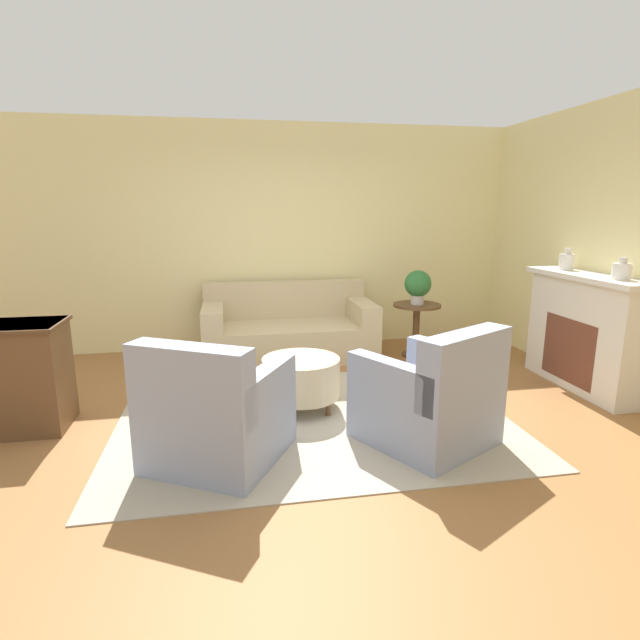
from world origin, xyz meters
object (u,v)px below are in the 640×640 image
(couch, at_px, (289,331))
(armchair_left, at_px, (215,415))
(ottoman_table, at_px, (301,377))
(potted_plant_on_side_table, at_px, (418,285))
(armchair_right, at_px, (431,400))
(side_table, at_px, (416,320))
(vase_mantel_far, at_px, (622,271))
(vase_mantel_near, at_px, (567,261))

(couch, xyz_separation_m, armchair_left, (-0.82, -2.52, 0.04))
(ottoman_table, bearing_deg, potted_plant_on_side_table, 40.89)
(armchair_right, xyz_separation_m, potted_plant_on_side_table, (0.74, 2.23, 0.53))
(armchair_left, bearing_deg, potted_plant_on_side_table, 43.63)
(couch, bearing_deg, armchair_left, -108.06)
(side_table, bearing_deg, vase_mantel_far, -54.63)
(ottoman_table, distance_m, potted_plant_on_side_table, 2.21)
(couch, xyz_separation_m, vase_mantel_near, (2.73, -1.27, 0.92))
(couch, height_order, ottoman_table, couch)
(couch, xyz_separation_m, vase_mantel_far, (2.73, -2.01, 0.91))
(side_table, xyz_separation_m, vase_mantel_near, (1.22, -0.97, 0.79))
(vase_mantel_near, distance_m, vase_mantel_far, 0.74)
(armchair_right, bearing_deg, potted_plant_on_side_table, 71.68)
(armchair_right, height_order, ottoman_table, armchair_right)
(armchair_left, bearing_deg, armchair_right, 0.00)
(side_table, bearing_deg, armchair_left, -136.37)
(couch, bearing_deg, vase_mantel_near, -24.87)
(vase_mantel_near, bearing_deg, side_table, 141.38)
(couch, distance_m, armchair_right, 2.64)
(ottoman_table, bearing_deg, side_table, 40.89)
(side_table, relative_size, vase_mantel_far, 3.21)
(potted_plant_on_side_table, bearing_deg, vase_mantel_far, -54.63)
(armchair_right, distance_m, vase_mantel_far, 2.20)
(vase_mantel_far, bearing_deg, armchair_right, -165.30)
(side_table, distance_m, vase_mantel_far, 2.24)
(vase_mantel_far, bearing_deg, side_table, 125.37)
(vase_mantel_far, bearing_deg, armchair_left, -171.79)
(couch, height_order, side_table, couch)
(side_table, bearing_deg, couch, 169.02)
(armchair_left, xyz_separation_m, armchair_right, (1.60, 0.00, 0.00))
(potted_plant_on_side_table, bearing_deg, side_table, 45.00)
(couch, bearing_deg, potted_plant_on_side_table, -10.98)
(couch, relative_size, potted_plant_on_side_table, 4.99)
(armchair_left, distance_m, side_table, 3.23)
(side_table, distance_m, vase_mantel_near, 1.75)
(ottoman_table, bearing_deg, armchair_right, -43.75)
(armchair_left, relative_size, potted_plant_on_side_table, 2.86)
(ottoman_table, height_order, side_table, side_table)
(couch, relative_size, armchair_left, 1.74)
(couch, distance_m, armchair_left, 2.66)
(vase_mantel_far, bearing_deg, vase_mantel_near, 90.00)
(potted_plant_on_side_table, bearing_deg, couch, 169.02)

